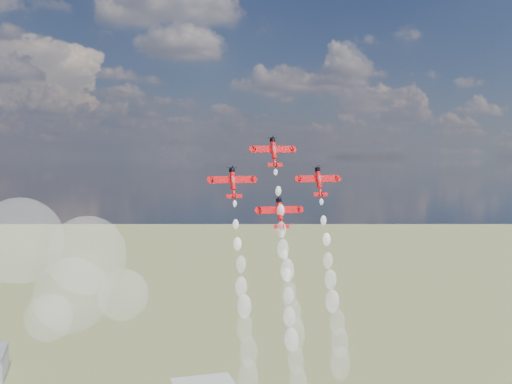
{
  "coord_description": "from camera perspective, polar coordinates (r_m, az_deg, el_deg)",
  "views": [
    {
      "loc": [
        -58.28,
        -145.85,
        111.5
      ],
      "look_at": [
        -11.26,
        11.09,
        102.01
      ],
      "focal_mm": 42.0,
      "sensor_mm": 36.0,
      "label": 1
    }
  ],
  "objects": [
    {
      "name": "plane_slot",
      "position": [
        163.62,
        2.3,
        -1.97
      ],
      "size": [
        12.11,
        5.13,
        8.38
      ],
      "rotation": [
        1.25,
        0.0,
        0.0
      ],
      "color": "red",
      "rests_on": "ground"
    },
    {
      "name": "smoke_trail_lead",
      "position": [
        160.15,
        3.29,
        -10.17
      ],
      "size": [
        5.14,
        17.72,
        44.72
      ],
      "color": "white",
      "rests_on": "plane_lead"
    },
    {
      "name": "smoke_trail_slot",
      "position": [
        159.95,
        3.92,
        -16.41
      ],
      "size": [
        5.61,
        17.19,
        44.69
      ],
      "color": "white",
      "rests_on": "plane_slot"
    },
    {
      "name": "plane_lead",
      "position": [
        168.23,
        1.7,
        3.87
      ],
      "size": [
        12.11,
        5.13,
        8.38
      ],
      "rotation": [
        1.25,
        0.0,
        0.0
      ],
      "color": "red",
      "rests_on": "ground"
    },
    {
      "name": "smoke_trail_left",
      "position": [
        155.88,
        -0.96,
        -13.72
      ],
      "size": [
        5.56,
        17.69,
        45.31
      ],
      "color": "white",
      "rests_on": "plane_left"
    },
    {
      "name": "drifted_smoke_cloud",
      "position": [
        168.47,
        -21.71,
        -5.78
      ],
      "size": [
        70.55,
        38.02,
        47.36
      ],
      "color": "white",
      "rests_on": "ground"
    },
    {
      "name": "smoke_trail_right",
      "position": [
        164.33,
        7.72,
        -12.8
      ],
      "size": [
        5.71,
        17.53,
        44.39
      ],
      "color": "white",
      "rests_on": "plane_right"
    },
    {
      "name": "plane_right",
      "position": [
        170.15,
        6.01,
        1.04
      ],
      "size": [
        12.11,
        5.13,
        8.38
      ],
      "rotation": [
        1.25,
        0.0,
        0.0
      ],
      "color": "red",
      "rests_on": "ground"
    },
    {
      "name": "plane_left",
      "position": [
        162.13,
        -2.22,
        0.94
      ],
      "size": [
        12.11,
        5.13,
        8.38
      ],
      "rotation": [
        1.25,
        0.0,
        0.0
      ],
      "color": "red",
      "rests_on": "ground"
    }
  ]
}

